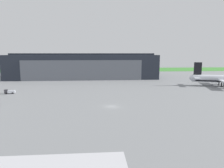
% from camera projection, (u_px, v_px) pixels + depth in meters
% --- Properties ---
extents(ground_plane, '(440.00, 440.00, 0.00)m').
position_uv_depth(ground_plane, '(112.00, 107.00, 71.45)').
color(ground_plane, slate).
extents(grass_field_strip, '(440.00, 56.00, 0.08)m').
position_uv_depth(grass_field_strip, '(100.00, 70.00, 235.72)').
color(grass_field_strip, '#3B8130').
rests_on(grass_field_strip, ground_plane).
extents(maintenance_hangar, '(107.83, 37.65, 18.52)m').
position_uv_depth(maintenance_hangar, '(84.00, 66.00, 157.94)').
color(maintenance_hangar, '#232833').
rests_on(maintenance_hangar, ground_plane).
extents(airliner_far_right, '(35.28, 30.80, 13.39)m').
position_uv_depth(airliner_far_right, '(223.00, 79.00, 115.76)').
color(airliner_far_right, silver).
rests_on(airliner_far_right, ground_plane).
extents(ops_van, '(4.68, 2.64, 2.00)m').
position_uv_depth(ops_van, '(9.00, 92.00, 94.19)').
color(ops_van, '#2D2D33').
rests_on(ops_van, ground_plane).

